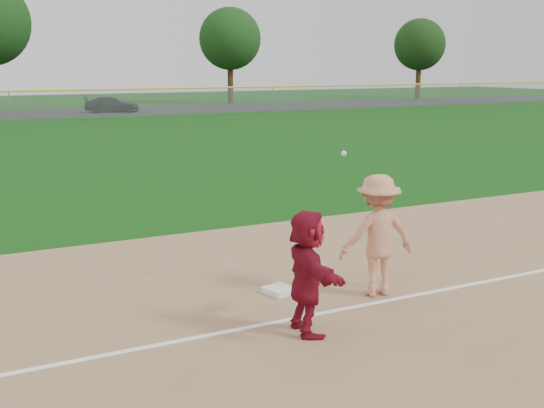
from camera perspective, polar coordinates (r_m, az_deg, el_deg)
name	(u,v)px	position (r m, az deg, el deg)	size (l,w,h in m)	color
ground	(313,296)	(11.50, 3.47, -7.71)	(160.00, 160.00, 0.00)	#0F430C
foul_line	(339,310)	(10.86, 5.66, -8.80)	(60.00, 0.10, 0.01)	white
parking_asphalt	(1,115)	(55.71, -21.74, 6.92)	(120.00, 10.00, 0.01)	black
first_base	(280,290)	(11.56, 0.65, -7.22)	(0.45, 0.45, 0.10)	white
base_runner	(307,272)	(9.68, 2.97, -5.72)	(1.67, 0.53, 1.80)	maroon
car_right	(112,104)	(56.39, -13.27, 8.12)	(1.74, 4.28, 1.24)	black
first_base_play	(377,235)	(11.38, 8.81, -2.60)	(1.42, 0.96, 2.41)	#AEAEB1
outfield_fence	(9,92)	(49.65, -21.17, 8.75)	(110.00, 0.12, 110.00)	#999EA0
tree_3	(230,39)	(67.99, -3.54, 13.62)	(6.00, 6.00, 9.19)	#372114
tree_4	(420,45)	(78.26, 12.25, 12.89)	(5.60, 5.60, 8.67)	#362513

